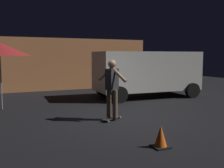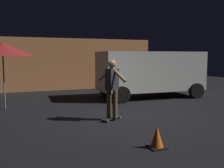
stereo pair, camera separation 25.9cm
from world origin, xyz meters
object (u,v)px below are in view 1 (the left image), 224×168
parked_van (147,71)px  skateboard_ridden (112,118)px  skater (112,84)px  traffic_cone (161,137)px

parked_van → skateboard_ridden: 4.73m
skateboard_ridden → parked_van: bearing=45.9°
parked_van → skater: (-3.20, -3.30, -0.12)m
traffic_cone → skateboard_ridden: bearing=89.3°
skater → traffic_cone: bearing=-90.7°
skater → traffic_cone: 2.63m
skateboard_ridden → traffic_cone: size_ratio=1.68×
skater → traffic_cone: size_ratio=3.63×
skater → traffic_cone: skater is taller
parked_van → skater: size_ratio=2.81×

